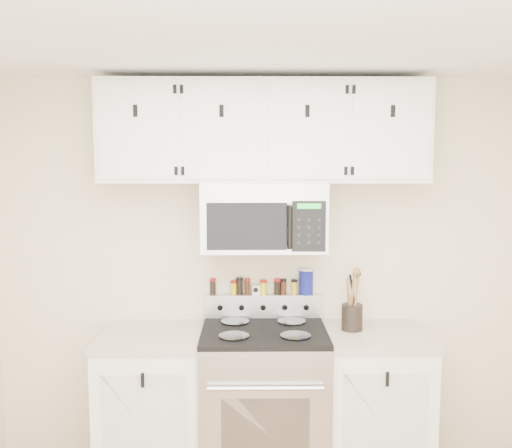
% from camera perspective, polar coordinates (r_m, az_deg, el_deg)
% --- Properties ---
extents(back_wall, '(3.50, 0.01, 2.50)m').
position_cam_1_polar(back_wall, '(3.77, 0.69, -4.70)').
color(back_wall, beige).
rests_on(back_wall, floor).
extents(ceiling, '(3.50, 3.50, 0.01)m').
position_cam_1_polar(ceiling, '(2.02, 2.00, 21.20)').
color(ceiling, white).
rests_on(ceiling, back_wall).
extents(range, '(0.76, 0.65, 1.10)m').
position_cam_1_polar(range, '(3.70, 0.80, -17.35)').
color(range, '#B7B7BA').
rests_on(range, floor).
extents(base_cabinet_left, '(0.64, 0.62, 0.92)m').
position_cam_1_polar(base_cabinet_left, '(3.78, -10.25, -17.36)').
color(base_cabinet_left, white).
rests_on(base_cabinet_left, floor).
extents(base_cabinet_right, '(0.64, 0.62, 0.92)m').
position_cam_1_polar(base_cabinet_right, '(3.81, 11.71, -17.18)').
color(base_cabinet_right, white).
rests_on(base_cabinet_right, floor).
extents(microwave, '(0.76, 0.44, 0.42)m').
position_cam_1_polar(microwave, '(3.53, 0.78, 0.76)').
color(microwave, '#9E9EA3').
rests_on(microwave, back_wall).
extents(upper_cabinets, '(2.00, 0.35, 0.62)m').
position_cam_1_polar(upper_cabinets, '(3.54, 0.77, 9.21)').
color(upper_cabinets, white).
rests_on(upper_cabinets, back_wall).
extents(utensil_crock, '(0.13, 0.13, 0.38)m').
position_cam_1_polar(utensil_crock, '(3.65, 9.58, -8.97)').
color(utensil_crock, black).
rests_on(utensil_crock, base_cabinet_right).
extents(kitchen_timer, '(0.06, 0.05, 0.06)m').
position_cam_1_polar(kitchen_timer, '(3.76, -0.04, -6.60)').
color(kitchen_timer, white).
rests_on(kitchen_timer, range).
extents(salt_canister, '(0.09, 0.09, 0.17)m').
position_cam_1_polar(salt_canister, '(3.77, 5.02, -5.73)').
color(salt_canister, navy).
rests_on(salt_canister, range).
extents(spice_jar_0, '(0.04, 0.04, 0.11)m').
position_cam_1_polar(spice_jar_0, '(3.76, -4.35, -6.22)').
color(spice_jar_0, black).
rests_on(spice_jar_0, range).
extents(spice_jar_1, '(0.04, 0.04, 0.09)m').
position_cam_1_polar(spice_jar_1, '(3.76, -2.24, -6.35)').
color(spice_jar_1, gold).
rests_on(spice_jar_1, range).
extents(spice_jar_2, '(0.04, 0.04, 0.11)m').
position_cam_1_polar(spice_jar_2, '(3.76, -1.66, -6.21)').
color(spice_jar_2, black).
rests_on(spice_jar_2, range).
extents(spice_jar_3, '(0.04, 0.04, 0.11)m').
position_cam_1_polar(spice_jar_3, '(3.76, -0.89, -6.24)').
color(spice_jar_3, '#3B1E0E').
rests_on(spice_jar_3, range).
extents(spice_jar_4, '(0.05, 0.05, 0.10)m').
position_cam_1_polar(spice_jar_4, '(3.76, 0.75, -6.32)').
color(spice_jar_4, yellow).
rests_on(spice_jar_4, range).
extents(spice_jar_5, '(0.05, 0.05, 0.10)m').
position_cam_1_polar(spice_jar_5, '(3.76, 2.15, -6.26)').
color(spice_jar_5, black).
rests_on(spice_jar_5, range).
extents(spice_jar_6, '(0.04, 0.04, 0.10)m').
position_cam_1_polar(spice_jar_6, '(3.76, 2.76, -6.27)').
color(spice_jar_6, '#401F0F').
rests_on(spice_jar_6, range).
extents(spice_jar_7, '(0.04, 0.04, 0.10)m').
position_cam_1_polar(spice_jar_7, '(3.77, 3.85, -6.28)').
color(spice_jar_7, gold).
rests_on(spice_jar_7, range).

